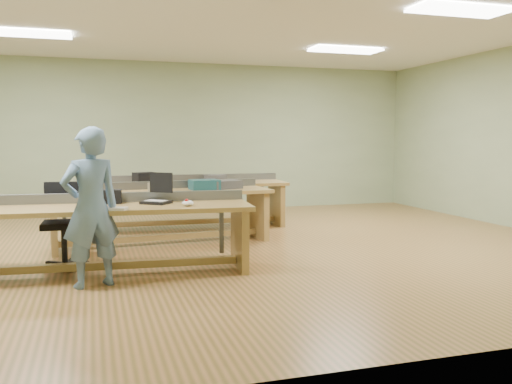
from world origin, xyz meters
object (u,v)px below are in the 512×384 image
Objects in this scene: task_chair at (64,236)px; parts_bin_grey at (225,185)px; person at (91,208)px; laptop_base at (156,202)px; drinks_can at (150,187)px; workbench_front at (108,223)px; mug at (169,187)px; workbench_mid at (162,204)px; workbench_back at (187,194)px; camera_bag at (111,197)px; parts_bin_teal at (204,185)px.

parts_bin_grey is at bearing 29.97° from task_chair.
person is 3.60× the size of parts_bin_grey.
laptop_base is 2.34× the size of drinks_can.
mug is (0.89, 1.61, 0.23)m from workbench_front.
person is 2.80m from parts_bin_grey.
parts_bin_grey is 3.56× the size of drinks_can.
task_chair is at bearing -144.12° from workbench_mid.
drinks_can is at bearing -154.50° from workbench_mid.
workbench_mid is 0.32m from drinks_can.
drinks_can reaches higher than parts_bin_grey.
camera_bag is at bearing -113.98° from workbench_back.
parts_bin_grey is at bearing 10.07° from parts_bin_teal.
drinks_can is (-0.74, -1.41, 0.25)m from workbench_back.
parts_bin_grey is (2.17, 1.13, 0.45)m from task_chair.
mug is at bearing 65.33° from workbench_front.
laptop_base is (-0.82, -2.81, 0.20)m from workbench_back.
workbench_back is 3.41× the size of task_chair.
mug is (0.11, 0.07, 0.23)m from workbench_mid.
person reaches higher than drinks_can.
person is 0.71m from camera_bag.
workbench_back is at bearing 55.17° from task_chair.
camera_bag reaches higher than workbench_back.
workbench_mid is 7.06× the size of parts_bin_grey.
workbench_front is at bearing -132.05° from parts_bin_teal.
mug is (-0.81, 0.01, -0.02)m from parts_bin_grey.
workbench_mid is 25.13× the size of drinks_can.
workbench_mid is at bearing 118.71° from laptop_base.
person reaches higher than parts_bin_grey.
camera_bag reaches higher than parts_bin_grey.
parts_bin_grey reaches higher than workbench_front.
parts_bin_teal is 0.91× the size of parts_bin_grey.
workbench_front is at bearing -121.76° from workbench_mid.
drinks_can reaches higher than workbench_front.
person is 3.96× the size of parts_bin_teal.
workbench_front reaches higher than mug.
person is at bearing -69.91° from task_chair.
workbench_back is 1.35m from mug.
workbench_front is at bearing -98.69° from camera_bag.
parts_bin_grey is at bearing 90.97° from laptop_base.
workbench_back is 14.37× the size of camera_bag.
workbench_back is 1.33m from parts_bin_grey.
laptop_base is 0.51m from camera_bag.
task_chair is 7.84× the size of drinks_can.
laptop_base is 0.72× the size of parts_bin_teal.
camera_bag reaches higher than workbench_mid.
laptop_base is at bearing 8.41° from workbench_front.
person is at bearing -112.38° from workbench_back.
drinks_can is (0.61, 1.44, 0.25)m from workbench_front.
parts_bin_teal reaches higher than workbench_back.
person is 2.08m from drinks_can.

